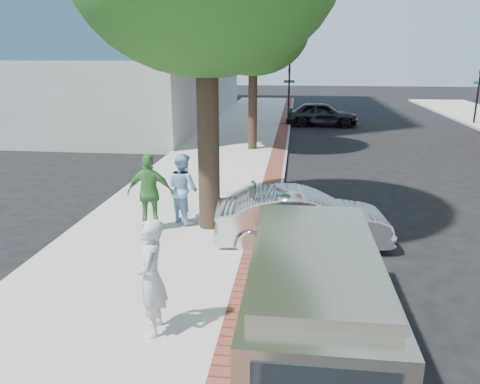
# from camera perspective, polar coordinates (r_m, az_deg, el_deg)

# --- Properties ---
(ground) EXTENTS (120.00, 120.00, 0.00)m
(ground) POSITION_cam_1_polar(r_m,az_deg,el_deg) (9.97, -2.23, -8.92)
(ground) COLOR black
(ground) RESTS_ON ground
(sidewalk) EXTENTS (5.00, 60.00, 0.15)m
(sidewalk) POSITION_cam_1_polar(r_m,az_deg,el_deg) (17.66, -2.96, 2.67)
(sidewalk) COLOR #9E9991
(sidewalk) RESTS_ON ground
(brick_strip) EXTENTS (0.60, 60.00, 0.01)m
(brick_strip) POSITION_cam_1_polar(r_m,az_deg,el_deg) (17.40, 4.20, 2.72)
(brick_strip) COLOR brown
(brick_strip) RESTS_ON sidewalk
(curb) EXTENTS (0.10, 60.00, 0.15)m
(curb) POSITION_cam_1_polar(r_m,az_deg,el_deg) (17.41, 5.35, 2.42)
(curb) COLOR gray
(curb) RESTS_ON ground
(office_base) EXTENTS (18.20, 22.20, 4.00)m
(office_base) POSITION_cam_1_polar(r_m,az_deg,el_deg) (34.19, -18.54, 11.80)
(office_base) COLOR gray
(office_base) RESTS_ON ground
(signal_near) EXTENTS (0.70, 0.15, 3.80)m
(signal_near) POSITION_cam_1_polar(r_m,az_deg,el_deg) (30.96, 6.00, 12.61)
(signal_near) COLOR black
(signal_near) RESTS_ON ground
(signal_far) EXTENTS (0.70, 0.15, 3.80)m
(signal_far) POSITION_cam_1_polar(r_m,az_deg,el_deg) (32.87, 27.07, 11.17)
(signal_far) COLOR black
(signal_far) RESTS_ON ground
(tree_far) EXTENTS (4.80, 4.80, 7.14)m
(tree_far) POSITION_cam_1_polar(r_m,az_deg,el_deg) (21.01, 1.63, 19.24)
(tree_far) COLOR black
(tree_far) RESTS_ON sidewalk
(parking_meter) EXTENTS (0.12, 0.32, 1.47)m
(parking_meter) POSITION_cam_1_polar(r_m,az_deg,el_deg) (10.24, 1.54, -0.97)
(parking_meter) COLOR gray
(parking_meter) RESTS_ON sidewalk
(person_gray) EXTENTS (0.52, 0.72, 1.83)m
(person_gray) POSITION_cam_1_polar(r_m,az_deg,el_deg) (7.22, -10.77, -10.24)
(person_gray) COLOR #B7B6BC
(person_gray) RESTS_ON sidewalk
(person_officer) EXTENTS (1.10, 1.07, 1.78)m
(person_officer) POSITION_cam_1_polar(r_m,az_deg,el_deg) (11.82, -6.97, 0.46)
(person_officer) COLOR #96C9E9
(person_officer) RESTS_ON sidewalk
(person_green) EXTENTS (1.14, 0.58, 1.87)m
(person_green) POSITION_cam_1_polar(r_m,az_deg,el_deg) (11.39, -10.91, -0.09)
(person_green) COLOR #42843C
(person_green) RESTS_ON sidewalk
(sedan_silver) EXTENTS (4.10, 1.82, 1.31)m
(sedan_silver) POSITION_cam_1_polar(r_m,az_deg,el_deg) (10.82, 7.56, -3.24)
(sedan_silver) COLOR silver
(sedan_silver) RESTS_ON ground
(bg_car) EXTENTS (4.41, 1.85, 1.49)m
(bg_car) POSITION_cam_1_polar(r_m,az_deg,el_deg) (29.59, 9.94, 9.35)
(bg_car) COLOR black
(bg_car) RESTS_ON ground
(van) EXTENTS (1.83, 4.70, 1.72)m
(van) POSITION_cam_1_polar(r_m,az_deg,el_deg) (7.06, 9.00, -11.86)
(van) COLOR gray
(van) RESTS_ON ground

